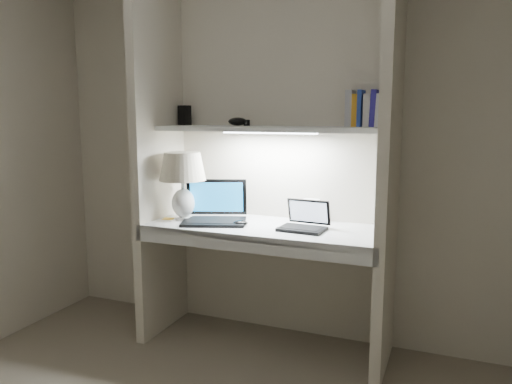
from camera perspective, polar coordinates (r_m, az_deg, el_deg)
The scene contains 17 objects.
back_wall at distance 3.22m, azimuth 2.65°, elevation 5.53°, with size 3.20×0.01×2.50m, color beige.
alcove_panel_left at distance 3.30m, azimuth -11.10°, elevation 5.46°, with size 0.06×0.55×2.50m, color beige.
alcove_panel_right at distance 2.79m, azimuth 15.08°, elevation 4.72°, with size 0.06×0.55×2.50m, color beige.
desk at distance 3.04m, azimuth 0.86°, elevation -4.20°, with size 1.40×0.55×0.04m, color white.
desk_apron at distance 2.81m, azimuth -1.06°, elevation -5.91°, with size 1.46×0.03×0.10m, color silver.
shelf at distance 3.05m, azimuth 1.54°, elevation 7.23°, with size 1.40×0.36×0.03m, color silver.
strip_light at distance 3.05m, azimuth 1.53°, elevation 6.82°, with size 0.60×0.04×0.01m, color white.
table_lamp at distance 3.18m, azimuth -8.38°, elevation 1.99°, with size 0.29×0.29×0.43m.
laptop_main at distance 3.15m, azimuth -4.70°, elevation -2.31°, with size 0.47×0.44×0.26m.
laptop_netbook at distance 2.94m, azimuth 5.56°, elevation -3.50°, with size 0.28×0.25×0.17m.
speaker at distance 3.16m, azimuth 6.34°, elevation -2.08°, with size 0.10×0.07×0.14m, color silver.
mouse at distance 3.02m, azimuth -1.80°, elevation -3.58°, with size 0.09×0.06×0.03m, color black.
cable_coil at distance 2.94m, azimuth 3.95°, elevation -4.11°, with size 0.11×0.11×0.01m, color black.
sticky_note at distance 3.27m, azimuth -9.98°, elevation -3.01°, with size 0.07×0.07×0.00m, color yellow.
book_row at distance 3.02m, azimuth 12.22°, elevation 9.21°, with size 0.20×0.14×0.21m.
shelf_box at distance 3.41m, azimuth -8.16°, elevation 8.67°, with size 0.08×0.05×0.13m, color black.
shelf_gadget at distance 3.21m, azimuth -2.12°, elevation 8.06°, with size 0.12×0.09×0.05m, color black.
Camera 1 is at (1.06, -1.54, 1.44)m, focal length 35.00 mm.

